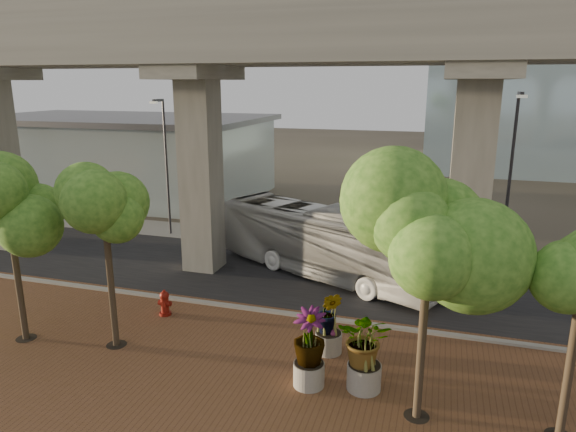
% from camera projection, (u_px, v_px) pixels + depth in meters
% --- Properties ---
extents(ground, '(160.00, 160.00, 0.00)m').
position_uv_depth(ground, '(313.00, 298.00, 21.82)').
color(ground, '#3B372B').
rests_on(ground, ground).
extents(brick_plaza, '(70.00, 13.00, 0.06)m').
position_uv_depth(brick_plaza, '(243.00, 407.00, 14.40)').
color(brick_plaza, brown).
rests_on(brick_plaza, ground).
extents(asphalt_road, '(90.00, 8.00, 0.04)m').
position_uv_depth(asphalt_road, '(323.00, 280.00, 23.66)').
color(asphalt_road, black).
rests_on(asphalt_road, ground).
extents(curb_strip, '(70.00, 0.25, 0.16)m').
position_uv_depth(curb_strip, '(300.00, 316.00, 19.94)').
color(curb_strip, gray).
rests_on(curb_strip, ground).
extents(far_sidewalk, '(90.00, 3.00, 0.06)m').
position_uv_depth(far_sidewalk, '(345.00, 245.00, 28.75)').
color(far_sidewalk, gray).
rests_on(far_sidewalk, ground).
extents(transit_viaduct, '(72.00, 5.60, 12.40)m').
position_uv_depth(transit_viaduct, '(326.00, 121.00, 21.83)').
color(transit_viaduct, gray).
rests_on(transit_viaduct, ground).
extents(station_pavilion, '(23.00, 13.00, 6.30)m').
position_uv_depth(station_pavilion, '(122.00, 155.00, 41.43)').
color(station_pavilion, '#AABEC2').
rests_on(station_pavilion, ground).
extents(transit_bus, '(11.78, 7.41, 3.26)m').
position_uv_depth(transit_bus, '(326.00, 242.00, 23.98)').
color(transit_bus, silver).
rests_on(transit_bus, ground).
extents(fire_hydrant, '(0.52, 0.46, 1.03)m').
position_uv_depth(fire_hydrant, '(165.00, 303.00, 19.97)').
color(fire_hydrant, maroon).
rests_on(fire_hydrant, ground).
extents(planter_front, '(2.25, 2.25, 2.48)m').
position_uv_depth(planter_front, '(365.00, 343.00, 14.86)').
color(planter_front, gray).
rests_on(planter_front, ground).
extents(planter_right, '(2.30, 2.30, 2.45)m').
position_uv_depth(planter_right, '(309.00, 340.00, 15.05)').
color(planter_right, '#ACA69B').
rests_on(planter_right, ground).
extents(planter_left, '(2.00, 2.00, 2.20)m').
position_uv_depth(planter_left, '(329.00, 315.00, 16.99)').
color(planter_left, '#AFAC9E').
rests_on(planter_left, ground).
extents(street_tree_far_west, '(4.09, 4.09, 6.62)m').
position_uv_depth(street_tree_far_west, '(8.00, 209.00, 17.04)').
color(street_tree_far_west, '#4B3A2A').
rests_on(street_tree_far_west, ground).
extents(street_tree_near_west, '(3.30, 3.30, 6.34)m').
position_uv_depth(street_tree_near_west, '(104.00, 210.00, 16.57)').
color(street_tree_near_west, '#4B3A2A').
rests_on(street_tree_near_west, ground).
extents(street_tree_near_east, '(4.37, 4.37, 7.35)m').
position_uv_depth(street_tree_near_east, '(430.00, 228.00, 12.63)').
color(street_tree_near_east, '#4B3A2A').
rests_on(street_tree_near_east, ground).
extents(streetlamp_west, '(0.39, 1.15, 7.95)m').
position_uv_depth(streetlamp_west, '(165.00, 158.00, 29.69)').
color(streetlamp_west, '#313136').
rests_on(streetlamp_west, ground).
extents(streetlamp_east, '(0.42, 1.22, 8.45)m').
position_uv_depth(streetlamp_east, '(511.00, 172.00, 23.35)').
color(streetlamp_east, '#313036').
rests_on(streetlamp_east, ground).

